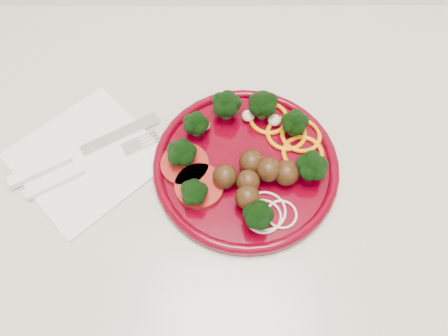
{
  "coord_description": "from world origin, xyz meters",
  "views": [
    {
      "loc": [
        -0.22,
        1.38,
        1.43
      ],
      "look_at": [
        -0.22,
        1.66,
        0.92
      ],
      "focal_mm": 35.0,
      "sensor_mm": 36.0,
      "label": 1
    }
  ],
  "objects_px": {
    "fork": "(72,175)",
    "plate": "(246,161)",
    "knife": "(67,158)",
    "napkin": "(87,158)"
  },
  "relations": [
    {
      "from": "plate",
      "to": "napkin",
      "type": "relative_size",
      "value": 1.45
    },
    {
      "from": "fork",
      "to": "plate",
      "type": "bearing_deg",
      "value": -26.77
    },
    {
      "from": "plate",
      "to": "knife",
      "type": "distance_m",
      "value": 0.25
    },
    {
      "from": "plate",
      "to": "napkin",
      "type": "bearing_deg",
      "value": 175.94
    },
    {
      "from": "knife",
      "to": "fork",
      "type": "bearing_deg",
      "value": -97.0
    },
    {
      "from": "plate",
      "to": "napkin",
      "type": "distance_m",
      "value": 0.22
    },
    {
      "from": "fork",
      "to": "knife",
      "type": "bearing_deg",
      "value": 83.0
    },
    {
      "from": "napkin",
      "to": "knife",
      "type": "xyz_separation_m",
      "value": [
        -0.03,
        -0.0,
        0.01
      ]
    },
    {
      "from": "plate",
      "to": "knife",
      "type": "bearing_deg",
      "value": 177.17
    },
    {
      "from": "napkin",
      "to": "fork",
      "type": "xyz_separation_m",
      "value": [
        -0.01,
        -0.03,
        0.01
      ]
    }
  ]
}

